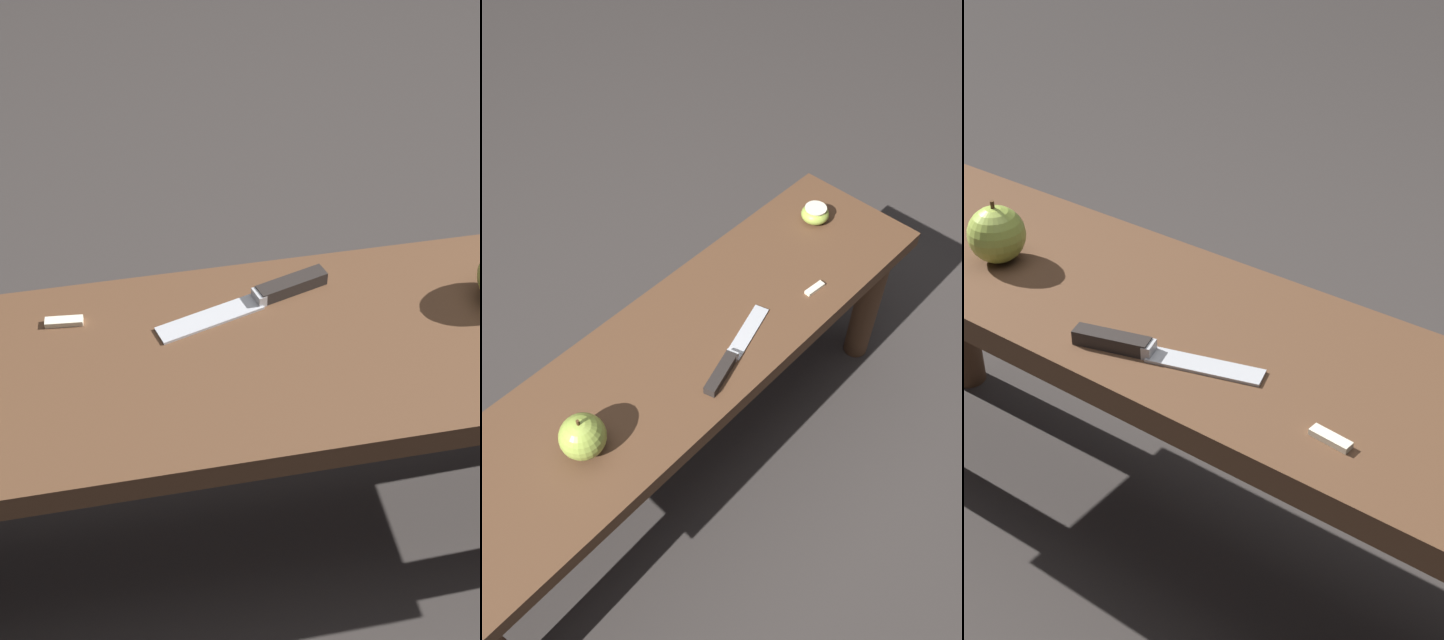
% 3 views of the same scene
% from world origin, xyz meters
% --- Properties ---
extents(ground_plane, '(8.00, 8.00, 0.00)m').
position_xyz_m(ground_plane, '(0.00, 0.00, 0.00)').
color(ground_plane, '#383330').
extents(wooden_bench, '(1.31, 0.34, 0.46)m').
position_xyz_m(wooden_bench, '(0.00, 0.00, 0.37)').
color(wooden_bench, brown).
rests_on(wooden_bench, ground_plane).
extents(knife, '(0.25, 0.10, 0.02)m').
position_xyz_m(knife, '(-0.05, 0.09, 0.47)').
color(knife, '#B7BABF').
rests_on(knife, wooden_bench).
extents(apple_slice_near_knife, '(0.05, 0.02, 0.01)m').
position_xyz_m(apple_slice_near_knife, '(-0.33, 0.10, 0.46)').
color(apple_slice_near_knife, silver).
rests_on(apple_slice_near_knife, wooden_bench).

